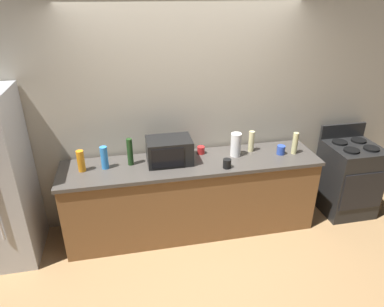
{
  "coord_description": "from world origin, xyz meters",
  "views": [
    {
      "loc": [
        -0.68,
        -2.89,
        2.64
      ],
      "look_at": [
        0.0,
        0.4,
        1.0
      ],
      "focal_mm": 32.39,
      "sensor_mm": 36.0,
      "label": 1
    }
  ],
  "objects": [
    {
      "name": "ground_plane",
      "position": [
        0.0,
        0.0,
        0.0
      ],
      "size": [
        8.0,
        8.0,
        0.0
      ],
      "primitive_type": "plane",
      "color": "#A87F51"
    },
    {
      "name": "counter_run",
      "position": [
        0.0,
        0.4,
        0.45
      ],
      "size": [
        2.84,
        0.64,
        0.9
      ],
      "color": "brown",
      "rests_on": "ground_plane"
    },
    {
      "name": "paper_towel_roll",
      "position": [
        0.51,
        0.45,
        1.04
      ],
      "size": [
        0.12,
        0.12,
        0.27
      ],
      "primitive_type": "cylinder",
      "color": "white",
      "rests_on": "counter_run"
    },
    {
      "name": "bottle_vinegar",
      "position": [
        1.19,
        0.37,
        1.03
      ],
      "size": [
        0.06,
        0.06,
        0.25
      ],
      "primitive_type": "cylinder",
      "color": "beige",
      "rests_on": "counter_run"
    },
    {
      "name": "mug_blue",
      "position": [
        1.03,
        0.38,
        0.95
      ],
      "size": [
        0.09,
        0.09,
        0.1
      ],
      "primitive_type": "cylinder",
      "color": "#2D4CB2",
      "rests_on": "counter_run"
    },
    {
      "name": "stove_range",
      "position": [
        2.0,
        0.4,
        0.46
      ],
      "size": [
        0.6,
        0.61,
        1.08
      ],
      "color": "black",
      "rests_on": "ground_plane"
    },
    {
      "name": "mug_black",
      "position": [
        0.33,
        0.19,
        0.95
      ],
      "size": [
        0.09,
        0.09,
        0.1
      ],
      "primitive_type": "cylinder",
      "color": "black",
      "rests_on": "counter_run"
    },
    {
      "name": "microwave",
      "position": [
        -0.24,
        0.45,
        1.04
      ],
      "size": [
        0.48,
        0.35,
        0.27
      ],
      "color": "black",
      "rests_on": "counter_run"
    },
    {
      "name": "bottle_dish_soap",
      "position": [
        -1.16,
        0.43,
        1.02
      ],
      "size": [
        0.08,
        0.08,
        0.23
      ],
      "primitive_type": "cylinder",
      "color": "orange",
      "rests_on": "counter_run"
    },
    {
      "name": "mug_red",
      "position": [
        0.14,
        0.58,
        0.94
      ],
      "size": [
        0.08,
        0.08,
        0.09
      ],
      "primitive_type": "cylinder",
      "color": "red",
      "rests_on": "counter_run"
    },
    {
      "name": "bottle_hand_soap",
      "position": [
        0.73,
        0.53,
        1.02
      ],
      "size": [
        0.07,
        0.07,
        0.24
      ],
      "primitive_type": "cylinder",
      "color": "beige",
      "rests_on": "counter_run"
    },
    {
      "name": "bottle_wine",
      "position": [
        -0.66,
        0.47,
        1.05
      ],
      "size": [
        0.06,
        0.06,
        0.3
      ],
      "primitive_type": "cylinder",
      "color": "#1E3F19",
      "rests_on": "counter_run"
    },
    {
      "name": "bottle_spray_cleaner",
      "position": [
        -0.92,
        0.44,
        1.02
      ],
      "size": [
        0.08,
        0.08,
        0.25
      ],
      "primitive_type": "cylinder",
      "color": "#338CE5",
      "rests_on": "counter_run"
    },
    {
      "name": "back_wall",
      "position": [
        0.0,
        0.81,
        1.35
      ],
      "size": [
        6.4,
        0.1,
        2.7
      ],
      "primitive_type": "cube",
      "color": "#B2A893",
      "rests_on": "ground_plane"
    }
  ]
}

